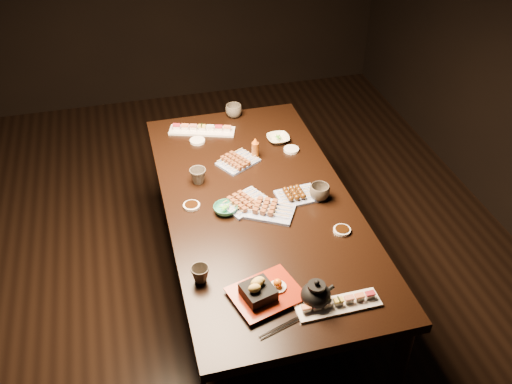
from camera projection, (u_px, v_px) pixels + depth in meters
ground at (210, 299)px, 3.26m from camera, size 5.00×5.00×0.00m
dining_table at (258, 257)px, 3.00m from camera, size 1.01×1.85×0.75m
sushi_platter_near at (338, 303)px, 2.23m from camera, size 0.34×0.10×0.04m
sushi_platter_far at (202, 128)px, 3.28m from camera, size 0.39×0.22×0.05m
yakitori_plate_center at (245, 200)px, 2.74m from camera, size 0.26×0.24×0.05m
yakitori_plate_right at (270, 207)px, 2.69m from camera, size 0.28×0.26×0.06m
yakitori_plate_left at (238, 159)px, 3.02m from camera, size 0.25×0.23×0.05m
tsukune_plate at (298, 193)px, 2.79m from camera, size 0.21×0.16×0.05m
edamame_bowl_green at (225, 209)px, 2.70m from camera, size 0.12×0.12×0.04m
edamame_bowl_cream at (278, 139)px, 3.20m from camera, size 0.13×0.13×0.03m
tempura_tray at (266, 288)px, 2.26m from camera, size 0.32×0.28×0.10m
teacup_near_left at (200, 274)px, 2.34m from camera, size 0.10×0.10×0.07m
teacup_mid_right at (320, 192)px, 2.77m from camera, size 0.12×0.12×0.08m
teacup_far_left at (198, 176)px, 2.88m from camera, size 0.11×0.11×0.08m
teacup_far_right at (234, 111)px, 3.41m from camera, size 0.13×0.13×0.08m
teapot at (316, 292)px, 2.22m from camera, size 0.16×0.16×0.12m
condiment_bottle at (255, 148)px, 3.05m from camera, size 0.05×0.05×0.12m
sauce_dish_west at (192, 206)px, 2.74m from camera, size 0.11×0.11×0.01m
sauce_dish_east at (291, 150)px, 3.13m from camera, size 0.10×0.10×0.01m
sauce_dish_se at (342, 230)px, 2.60m from camera, size 0.10×0.10×0.01m
sauce_dish_nw at (197, 141)px, 3.20m from camera, size 0.09×0.09×0.01m
chopsticks_near at (286, 325)px, 2.17m from camera, size 0.23×0.09×0.01m
chopsticks_se at (347, 306)px, 2.24m from camera, size 0.19×0.08×0.01m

